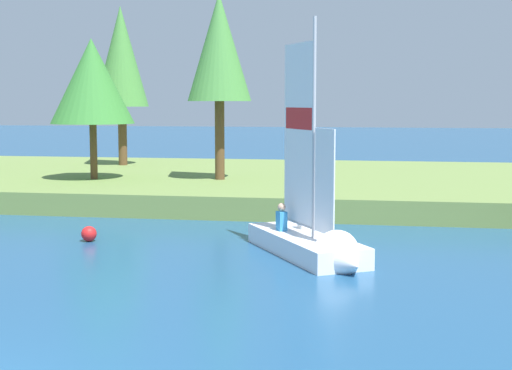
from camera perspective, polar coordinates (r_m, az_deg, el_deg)
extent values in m
cube|color=olive|center=(30.51, -0.94, 0.19)|extent=(80.00, 15.08, 0.74)
cylinder|color=brown|center=(35.02, -10.13, 3.71)|extent=(0.40, 0.40, 2.69)
cone|color=#47893D|center=(35.04, -10.25, 9.62)|extent=(2.45, 2.45, 4.55)
cylinder|color=brown|center=(28.88, -12.27, 2.52)|extent=(0.27, 0.27, 2.10)
cone|color=#387F33|center=(28.82, -12.40, 7.74)|extent=(3.12, 3.12, 3.17)
cylinder|color=brown|center=(28.08, -2.78, 3.41)|extent=(0.36, 0.36, 2.93)
cone|color=#47893D|center=(28.11, -2.82, 10.45)|extent=(2.37, 2.37, 3.97)
cube|color=white|center=(18.02, 3.80, -4.57)|extent=(3.33, 4.31, 0.48)
cone|color=white|center=(16.17, 6.92, -5.87)|extent=(1.60, 1.53, 1.24)
cylinder|color=#B7B7BC|center=(17.32, 4.44, 4.29)|extent=(0.08, 0.08, 5.10)
cube|color=white|center=(18.09, 3.29, 3.94)|extent=(0.89, 1.47, 4.32)
cube|color=red|center=(18.08, 3.30, 5.09)|extent=(0.81, 1.33, 0.52)
cube|color=white|center=(16.88, 5.25, 0.28)|extent=(0.52, 0.84, 2.38)
cylinder|color=#B7B7BC|center=(18.32, 3.25, -2.92)|extent=(0.91, 1.48, 0.06)
cube|color=#338CCC|center=(18.51, 1.96, -2.76)|extent=(0.31, 0.34, 0.48)
sphere|color=tan|center=(18.45, 1.96, -1.69)|extent=(0.20, 0.20, 0.20)
cube|color=silver|center=(18.78, 3.61, -2.66)|extent=(0.31, 0.34, 0.46)
sphere|color=tan|center=(18.73, 3.62, -1.63)|extent=(0.20, 0.20, 0.20)
sphere|color=red|center=(20.17, -12.61, -3.65)|extent=(0.40, 0.40, 0.40)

